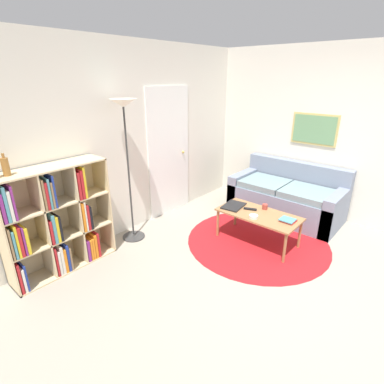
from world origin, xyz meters
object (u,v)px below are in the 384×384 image
Objects in this scene: couch at (287,197)px; bowl at (254,217)px; bottle_middle at (6,167)px; laptop at (234,206)px; floor_lamp at (125,126)px; bookshelf at (55,223)px; coffee_table at (258,216)px; cup at (265,207)px.

couch reaches higher than bowl.
bottle_middle reaches higher than bowl.
bowl is at bearing -108.99° from laptop.
bottle_middle is at bearing 177.86° from floor_lamp.
bookshelf is 0.66× the size of floor_lamp.
laptop is at bearing -27.43° from bookshelf.
couch is 1.10m from coffee_table.
bowl is (1.90, -1.46, -0.16)m from bookshelf.
bowl is 1.54× the size of cup.
cup is at bearing -32.55° from bookshelf.
couch reaches higher than coffee_table.
bookshelf is at bearing 1.44° from bottle_middle.
floor_lamp is 2.14m from cup.
laptop is at bearing 164.82° from couch.
couch is at bearing -31.36° from floor_lamp.
bowl is at bearing -57.90° from floor_lamp.
laptop is 1.70× the size of bottle_middle.
laptop is (2.04, -1.06, -0.17)m from bookshelf.
bookshelf is at bearing 176.63° from floor_lamp.
floor_lamp reaches higher than bottle_middle.
laptop is 0.43m from cup.
floor_lamp reaches higher than couch.
bowl is at bearing -176.23° from cup.
couch is 22.90× the size of cup.
couch is 3.91m from bottle_middle.
coffee_table is at bearing 5.29° from bowl.
bookshelf reaches higher than cup.
floor_lamp reaches higher than bookshelf.
couch is at bearing -23.31° from bookshelf.
floor_lamp is 1.74× the size of coffee_table.
couch is 7.71× the size of bottle_middle.
bowl reaches higher than coffee_table.
bottle_middle is at bearing 158.94° from couch.
coffee_table is at bearing -34.91° from bookshelf.
cup is at bearing -48.38° from floor_lamp.
bookshelf reaches higher than coffee_table.
bottle_middle is (-2.39, 1.05, 0.91)m from laptop.
bottle_middle reaches higher than coffee_table.
bottle_middle reaches higher than couch.
bottle_middle is at bearing 151.27° from cup.
floor_lamp is at bearing -3.37° from bookshelf.
coffee_table is 14.57× the size of cup.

